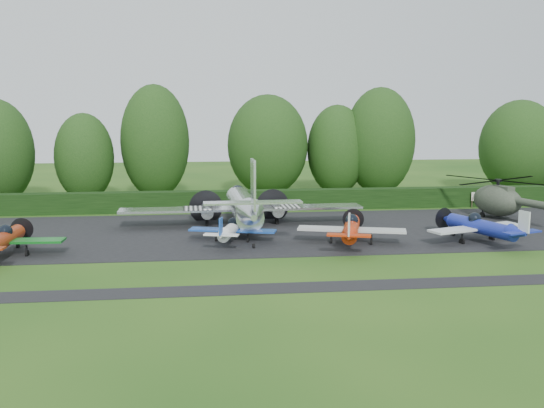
{
  "coord_description": "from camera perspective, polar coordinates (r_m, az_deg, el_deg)",
  "views": [
    {
      "loc": [
        -4.22,
        -38.36,
        9.81
      ],
      "look_at": [
        1.34,
        8.69,
        2.5
      ],
      "focal_mm": 40.0,
      "sensor_mm": 36.0,
      "label": 1
    }
  ],
  "objects": [
    {
      "name": "light_plane_white",
      "position": [
        45.38,
        -3.86,
        -2.38
      ],
      "size": [
        6.57,
        6.9,
        2.52
      ],
      "rotation": [
        0.0,
        0.0,
        0.27
      ],
      "color": "white",
      "rests_on": "ground"
    },
    {
      "name": "light_plane_orange",
      "position": [
        44.83,
        7.45,
        -2.28
      ],
      "size": [
        7.96,
        8.37,
        3.06
      ],
      "rotation": [
        0.0,
        0.0,
        0.29
      ],
      "color": "red",
      "rests_on": "ground"
    },
    {
      "name": "apron",
      "position": [
        49.53,
        -1.71,
        -2.65
      ],
      "size": [
        70.0,
        18.0,
        0.01
      ],
      "primitive_type": "cube",
      "color": "black",
      "rests_on": "ground"
    },
    {
      "name": "light_plane_blue",
      "position": [
        47.73,
        19.07,
        -2.01
      ],
      "size": [
        8.01,
        8.42,
        3.08
      ],
      "rotation": [
        0.0,
        0.0,
        -0.33
      ],
      "color": "navy",
      "rests_on": "ground"
    },
    {
      "name": "hedgerow",
      "position": [
        60.32,
        -2.63,
        -0.6
      ],
      "size": [
        90.0,
        1.6,
        2.0
      ],
      "primitive_type": "cube",
      "color": "black",
      "rests_on": "ground"
    },
    {
      "name": "sign_board",
      "position": [
        65.31,
        19.47,
        0.59
      ],
      "size": [
        2.84,
        0.11,
        1.6
      ],
      "rotation": [
        0.0,
        0.0,
        0.24
      ],
      "color": "#3F3326",
      "rests_on": "ground"
    },
    {
      "name": "tree_3",
      "position": [
        72.8,
        10.1,
        5.85
      ],
      "size": [
        8.28,
        8.28,
        12.57
      ],
      "color": "black",
      "rests_on": "ground"
    },
    {
      "name": "ground",
      "position": [
        39.82,
        -0.44,
        -5.49
      ],
      "size": [
        160.0,
        160.0,
        0.0
      ],
      "primitive_type": "plane",
      "color": "#1F4914",
      "rests_on": "ground"
    },
    {
      "name": "taxiway_verge",
      "position": [
        34.08,
        0.67,
        -7.96
      ],
      "size": [
        70.0,
        2.0,
        0.0
      ],
      "primitive_type": "cube",
      "color": "black",
      "rests_on": "ground"
    },
    {
      "name": "tree_7",
      "position": [
        69.1,
        -17.24,
        4.21
      ],
      "size": [
        6.35,
        6.35,
        9.6
      ],
      "color": "black",
      "rests_on": "ground"
    },
    {
      "name": "tree_8",
      "position": [
        72.14,
        6.13,
        5.1
      ],
      "size": [
        7.04,
        7.04,
        10.54
      ],
      "color": "black",
      "rests_on": "ground"
    },
    {
      "name": "light_plane_red",
      "position": [
        44.47,
        -24.03,
        -3.11
      ],
      "size": [
        7.76,
        8.16,
        2.98
      ],
      "rotation": [
        0.0,
        0.0,
        0.04
      ],
      "color": "#942A0D",
      "rests_on": "ground"
    },
    {
      "name": "transport_plane",
      "position": [
        50.74,
        -2.7,
        -0.26
      ],
      "size": [
        20.77,
        15.93,
        6.66
      ],
      "rotation": [
        0.0,
        0.0,
        -0.02
      ],
      "color": "silver",
      "rests_on": "ground"
    },
    {
      "name": "tree_6",
      "position": [
        77.12,
        22.23,
        4.96
      ],
      "size": [
        9.16,
        9.16,
        11.11
      ],
      "color": "black",
      "rests_on": "ground"
    },
    {
      "name": "tree_0",
      "position": [
        70.53,
        -0.41,
        5.55
      ],
      "size": [
        9.33,
        9.33,
        11.7
      ],
      "color": "black",
      "rests_on": "ground"
    },
    {
      "name": "tree_2",
      "position": [
        69.56,
        -10.96,
        5.78
      ],
      "size": [
        7.67,
        7.67,
        12.76
      ],
      "color": "black",
      "rests_on": "ground"
    },
    {
      "name": "helicopter",
      "position": [
        59.04,
        20.46,
        0.57
      ],
      "size": [
        11.29,
        13.22,
        3.64
      ],
      "rotation": [
        0.0,
        0.0,
        -0.27
      ],
      "color": "#333B2D",
      "rests_on": "ground"
    }
  ]
}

